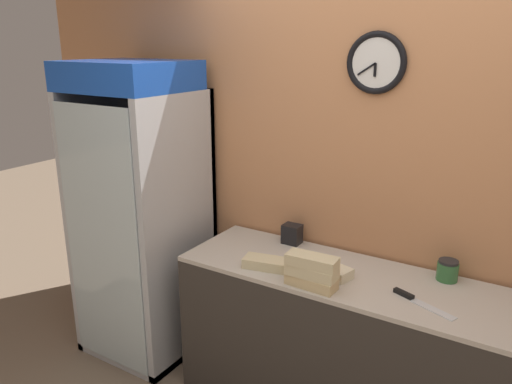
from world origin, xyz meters
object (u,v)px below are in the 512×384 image
object	(u,v)px
sandwich_flat_left	(268,263)
chefs_knife	(415,300)
sandwich_flat_right	(331,270)
condiment_jar	(448,270)
sandwich_stack_top	(312,261)
sandwich_stack_middle	(312,271)
beverage_cooler	(145,198)
napkin_dispenser	(292,234)
sandwich_stack_bottom	(311,281)

from	to	relation	value
sandwich_flat_left	chefs_knife	xyz separation A→B (m)	(0.79, 0.06, -0.02)
sandwich_flat_right	condiment_jar	world-z (taller)	condiment_jar
chefs_knife	sandwich_flat_left	bearing A→B (deg)	-175.64
sandwich_stack_top	sandwich_flat_right	distance (m)	0.21
sandwich_flat_left	sandwich_stack_middle	bearing A→B (deg)	-13.14
beverage_cooler	sandwich_stack_middle	size ratio (longest dim) A/B	7.51
beverage_cooler	sandwich_stack_top	xyz separation A→B (m)	(1.34, -0.21, -0.05)
sandwich_stack_middle	sandwich_flat_right	size ratio (longest dim) A/B	1.05
sandwich_flat_left	napkin_dispenser	size ratio (longest dim) A/B	2.37
condiment_jar	sandwich_stack_top	bearing A→B (deg)	-142.31
sandwich_stack_top	chefs_knife	distance (m)	0.52
sandwich_stack_bottom	sandwich_flat_left	xyz separation A→B (m)	(-0.30, 0.07, -0.00)
sandwich_stack_top	sandwich_flat_left	size ratio (longest dim) A/B	0.94
sandwich_flat_left	beverage_cooler	bearing A→B (deg)	172.08
sandwich_stack_bottom	sandwich_flat_right	xyz separation A→B (m)	(0.03, 0.18, -0.00)
sandwich_flat_right	condiment_jar	size ratio (longest dim) A/B	2.26
sandwich_flat_right	chefs_knife	world-z (taller)	sandwich_flat_right
sandwich_flat_right	napkin_dispenser	distance (m)	0.47
sandwich_stack_bottom	napkin_dispenser	size ratio (longest dim) A/B	2.22
sandwich_stack_bottom	condiment_jar	world-z (taller)	condiment_jar
sandwich_stack_middle	condiment_jar	bearing A→B (deg)	37.69
sandwich_flat_left	chefs_knife	bearing A→B (deg)	4.36
sandwich_stack_bottom	sandwich_flat_left	bearing A→B (deg)	166.86
napkin_dispenser	sandwich_stack_bottom	bearing A→B (deg)	-52.22
beverage_cooler	napkin_dispenser	size ratio (longest dim) A/B	16.42
beverage_cooler	sandwich_flat_right	xyz separation A→B (m)	(1.37, -0.04, -0.16)
sandwich_stack_middle	chefs_knife	xyz separation A→B (m)	(0.49, 0.13, -0.08)
beverage_cooler	sandwich_stack_top	world-z (taller)	beverage_cooler
chefs_knife	beverage_cooler	bearing A→B (deg)	177.36
sandwich_stack_top	chefs_knife	world-z (taller)	sandwich_stack_top
napkin_dispenser	chefs_knife	bearing A→B (deg)	-20.95
sandwich_stack_top	condiment_jar	bearing A→B (deg)	37.69
sandwich_flat_left	sandwich_stack_bottom	bearing A→B (deg)	-13.14
sandwich_stack_top	sandwich_flat_left	world-z (taller)	sandwich_stack_top
chefs_knife	sandwich_stack_bottom	bearing A→B (deg)	-165.13
sandwich_flat_right	condiment_jar	bearing A→B (deg)	26.21
sandwich_stack_middle	sandwich_flat_right	xyz separation A→B (m)	(0.03, 0.18, -0.06)
chefs_knife	condiment_jar	distance (m)	0.33
sandwich_flat_left	napkin_dispenser	xyz separation A→B (m)	(-0.05, 0.38, 0.03)
beverage_cooler	sandwich_flat_right	bearing A→B (deg)	-1.63
sandwich_flat_right	chefs_knife	size ratio (longest dim) A/B	0.77
sandwich_flat_right	sandwich_stack_middle	bearing A→B (deg)	-99.68
sandwich_flat_left	sandwich_stack_top	bearing A→B (deg)	-13.14
napkin_dispenser	sandwich_stack_middle	bearing A→B (deg)	-52.22
napkin_dispenser	sandwich_stack_top	bearing A→B (deg)	-52.22
chefs_knife	napkin_dispenser	world-z (taller)	napkin_dispenser
sandwich_stack_bottom	sandwich_flat_left	size ratio (longest dim) A/B	0.94
sandwich_stack_bottom	sandwich_stack_middle	bearing A→B (deg)	180.00
sandwich_stack_middle	napkin_dispenser	xyz separation A→B (m)	(-0.35, 0.45, -0.03)
beverage_cooler	sandwich_stack_bottom	distance (m)	1.36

